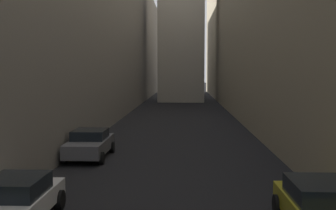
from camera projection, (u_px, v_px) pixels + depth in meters
ground_plane at (179, 117)px, 43.46m from camera, size 264.00×264.00×0.00m
building_block_left at (51, 28)px, 45.27m from camera, size 15.89×108.00×18.24m
parked_car_left_third at (17, 200)px, 12.78m from camera, size 1.95×4.20×1.42m
parked_car_left_far at (90, 144)px, 22.62m from camera, size 2.05×4.52×1.49m
parked_car_right_third at (321, 206)px, 12.13m from camera, size 2.01×4.35×1.45m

